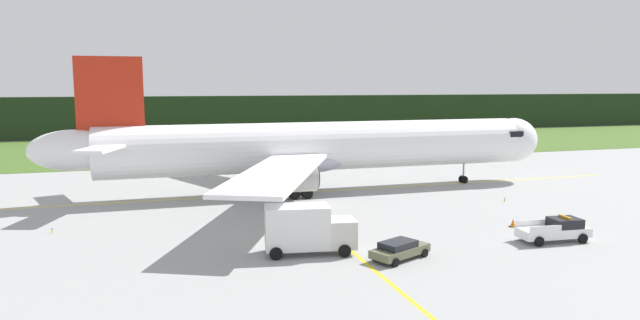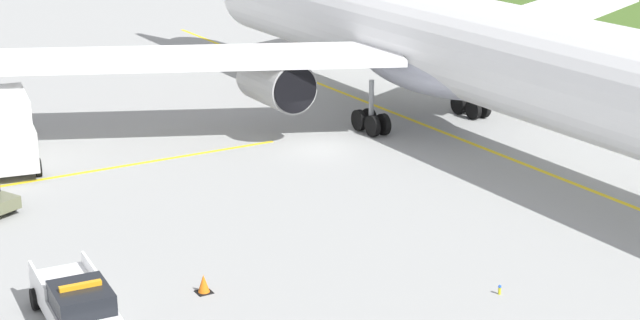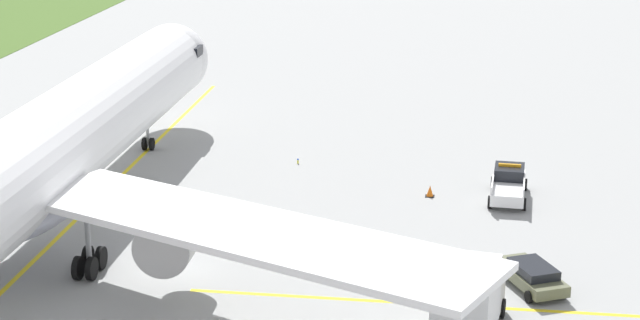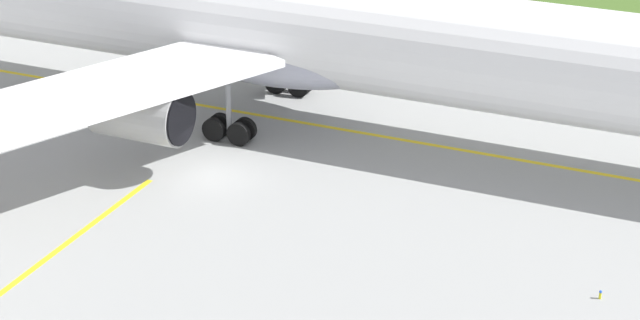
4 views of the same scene
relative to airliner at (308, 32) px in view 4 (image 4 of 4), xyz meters
name	(u,v)px [view 4 (image 4 of 4)]	position (x,y,z in m)	size (l,w,h in m)	color
ground	(210,175)	(-1.70, -7.47, -4.98)	(320.00, 320.00, 0.00)	#999A99
taxiway_centerline_main	(320,126)	(0.67, 0.00, -4.98)	(76.79, 0.30, 0.01)	yellow
airliner	(308,32)	(0.00, 0.00, 0.00)	(58.06, 48.75, 14.77)	white
taxiway_edge_light_east	(600,294)	(17.13, -11.07, -4.78)	(0.12, 0.12, 0.36)	yellow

